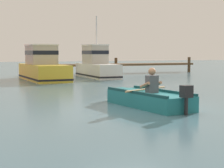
# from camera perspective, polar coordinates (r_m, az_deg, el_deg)

# --- Properties ---
(ground_plane) EXTENTS (120.00, 120.00, 0.00)m
(ground_plane) POSITION_cam_1_polar(r_m,az_deg,el_deg) (10.54, 3.39, -3.96)
(ground_plane) COLOR slate
(wooden_dock) EXTENTS (13.25, 1.64, 1.29)m
(wooden_dock) POSITION_cam_1_polar(r_m,az_deg,el_deg) (29.01, 1.23, 3.06)
(wooden_dock) COLOR brown
(wooden_dock) RESTS_ON ground
(rowboat_with_person) EXTENTS (1.85, 3.73, 1.19)m
(rowboat_with_person) POSITION_cam_1_polar(r_m,az_deg,el_deg) (11.02, 5.59, -2.27)
(rowboat_with_person) COLOR #1E727A
(rowboat_with_person) RESTS_ON ground
(moored_boat_yellow) EXTENTS (1.99, 5.59, 2.15)m
(moored_boat_yellow) POSITION_cam_1_polar(r_m,az_deg,el_deg) (22.45, -10.84, 2.69)
(moored_boat_yellow) COLOR gold
(moored_boat_yellow) RESTS_ON ground
(moored_boat_white) EXTENTS (1.77, 5.21, 4.08)m
(moored_boat_white) POSITION_cam_1_polar(r_m,az_deg,el_deg) (24.43, -2.46, 2.99)
(moored_boat_white) COLOR white
(moored_boat_white) RESTS_ON ground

